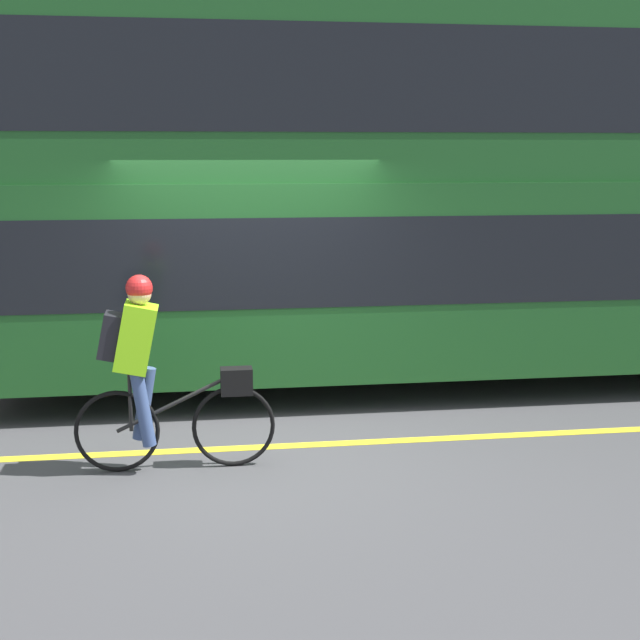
{
  "coord_description": "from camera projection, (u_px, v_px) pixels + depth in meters",
  "views": [
    {
      "loc": [
        -0.55,
        -7.47,
        2.58
      ],
      "look_at": [
        0.65,
        0.76,
        1.0
      ],
      "focal_mm": 50.0,
      "sensor_mm": 36.0,
      "label": 1
    }
  ],
  "objects": [
    {
      "name": "sidewalk_curb",
      "position": [
        228.0,
        319.0,
        13.61
      ],
      "size": [
        60.0,
        2.0,
        0.12
      ],
      "color": "#A8A399",
      "rests_on": "ground_plane"
    },
    {
      "name": "cyclist_on_bike",
      "position": [
        152.0,
        367.0,
        7.16
      ],
      "size": [
        1.63,
        0.32,
        1.62
      ],
      "color": "black",
      "rests_on": "ground_plane"
    },
    {
      "name": "building_facade",
      "position": [
        219.0,
        14.0,
        13.86
      ],
      "size": [
        60.0,
        0.3,
        9.37
      ],
      "color": "brown",
      "rests_on": "ground_plane"
    },
    {
      "name": "trash_bin",
      "position": [
        602.0,
        274.0,
        14.25
      ],
      "size": [
        0.48,
        0.48,
        1.04
      ],
      "color": "#194C23",
      "rests_on": "sidewalk_curb"
    },
    {
      "name": "road_center_line",
      "position": [
        258.0,
        447.0,
        7.87
      ],
      "size": [
        50.0,
        0.14,
        0.01
      ],
      "primitive_type": "cube",
      "color": "yellow",
      "rests_on": "ground_plane"
    },
    {
      "name": "ground_plane",
      "position": [
        259.0,
        450.0,
        7.82
      ],
      "size": [
        80.0,
        80.0,
        0.0
      ],
      "primitive_type": "plane",
      "color": "#424244"
    },
    {
      "name": "bus",
      "position": [
        525.0,
        182.0,
        9.94
      ],
      "size": [
        11.86,
        2.52,
        4.05
      ],
      "color": "black",
      "rests_on": "ground_plane"
    },
    {
      "name": "street_sign_post",
      "position": [
        260.0,
        217.0,
        13.29
      ],
      "size": [
        0.36,
        0.09,
        2.68
      ],
      "color": "#59595B",
      "rests_on": "sidewalk_curb"
    }
  ]
}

